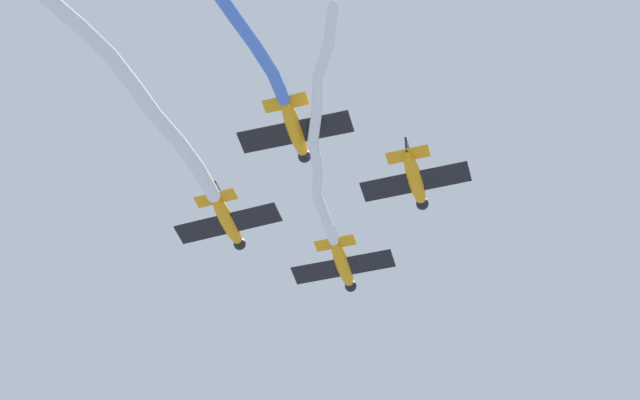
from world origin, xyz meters
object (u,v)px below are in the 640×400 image
at_px(airplane_right_wing, 415,180).
at_px(airplane_slot, 295,130).
at_px(airplane_left_wing, 228,222).
at_px(airplane_lead, 343,265).

bearing_deg(airplane_right_wing, airplane_slot, 136.23).
distance_m(airplane_left_wing, airplane_slot, 9.30).
relative_size(airplane_lead, airplane_right_wing, 1.00).
xyz_separation_m(airplane_left_wing, airplane_slot, (8.34, 4.12, 0.20)).
height_order(airplane_lead, airplane_left_wing, airplane_lead).
bearing_deg(airplane_slot, airplane_right_wing, -44.70).
distance_m(airplane_lead, airplane_left_wing, 9.31).
xyz_separation_m(airplane_lead, airplane_left_wing, (4.12, -8.34, -0.40)).
xyz_separation_m(airplane_left_wing, airplane_right_wing, (4.22, 12.46, 0.70)).
relative_size(airplane_right_wing, airplane_slot, 1.00).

